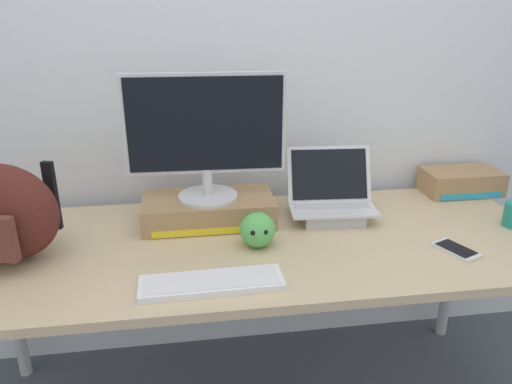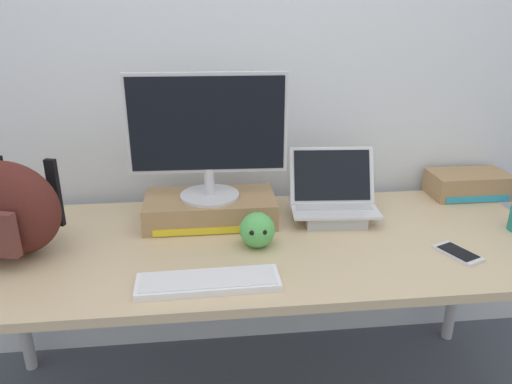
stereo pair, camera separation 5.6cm
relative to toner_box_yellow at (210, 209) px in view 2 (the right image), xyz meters
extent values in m
cube|color=silver|center=(0.15, 0.32, 0.51)|extent=(7.00, 0.10, 2.60)
cube|color=tan|center=(0.15, -0.18, -0.06)|extent=(2.05, 0.79, 0.03)
cylinder|color=#B2B2B7|center=(-0.81, 0.16, -0.44)|extent=(0.05, 0.05, 0.72)
cylinder|color=#B2B2B7|center=(1.12, 0.16, -0.44)|extent=(0.05, 0.05, 0.72)
cube|color=#9E7A51|center=(0.00, 0.00, 0.00)|extent=(0.48, 0.24, 0.10)
cube|color=yellow|center=(0.00, -0.12, -0.03)|extent=(0.41, 0.00, 0.02)
cylinder|color=silver|center=(0.00, 0.00, 0.05)|extent=(0.22, 0.22, 0.01)
cylinder|color=silver|center=(0.00, 0.00, 0.11)|extent=(0.04, 0.04, 0.10)
cube|color=silver|center=(0.00, 0.00, 0.32)|extent=(0.56, 0.04, 0.35)
cube|color=black|center=(0.00, -0.01, 0.32)|extent=(0.54, 0.02, 0.33)
cube|color=#ADADB2|center=(0.46, -0.04, -0.03)|extent=(0.23, 0.22, 0.04)
cube|color=silver|center=(0.46, -0.04, 0.00)|extent=(0.33, 0.24, 0.01)
cube|color=#B7B7BC|center=(0.46, -0.02, 0.01)|extent=(0.29, 0.14, 0.00)
cube|color=silver|center=(0.46, 0.03, 0.11)|extent=(0.33, 0.12, 0.20)
cube|color=black|center=(0.46, 0.02, 0.11)|extent=(0.29, 0.10, 0.18)
cube|color=white|center=(-0.02, -0.45, -0.04)|extent=(0.42, 0.13, 0.02)
cube|color=silver|center=(-0.02, -0.45, -0.03)|extent=(0.39, 0.11, 0.00)
ellipsoid|color=#4C1E19|center=(-0.64, -0.18, 0.11)|extent=(0.40, 0.30, 0.31)
cube|color=black|center=(-0.70, -0.04, 0.12)|extent=(0.04, 0.03, 0.24)
cube|color=black|center=(-0.52, -0.10, 0.12)|extent=(0.04, 0.03, 0.24)
cube|color=silver|center=(0.79, -0.35, -0.04)|extent=(0.13, 0.17, 0.01)
cube|color=black|center=(0.79, -0.35, -0.04)|extent=(0.11, 0.14, 0.00)
sphere|color=#56B256|center=(0.15, -0.22, 0.01)|extent=(0.12, 0.12, 0.12)
sphere|color=black|center=(0.13, -0.27, 0.03)|extent=(0.02, 0.02, 0.02)
sphere|color=black|center=(0.17, -0.27, 0.03)|extent=(0.02, 0.02, 0.02)
cube|color=#9E7A51|center=(1.09, 0.14, 0.00)|extent=(0.32, 0.18, 0.10)
cube|color=#2899BC|center=(1.09, 0.05, -0.03)|extent=(0.27, 0.00, 0.02)
camera|label=1|loc=(-0.07, -1.67, 0.72)|focal=34.20mm
camera|label=2|loc=(-0.01, -1.68, 0.72)|focal=34.20mm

